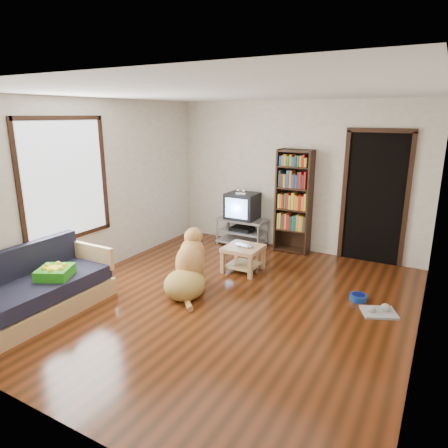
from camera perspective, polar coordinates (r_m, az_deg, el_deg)
The scene contains 18 objects.
ground at distance 5.32m, azimuth 0.25°, elevation -11.02°, with size 5.00×5.00×0.00m, color #57250F.
ceiling at distance 4.77m, azimuth 0.29°, elevation 18.23°, with size 5.00×5.00×0.00m, color white.
wall_back at distance 7.13m, azimuth 10.12°, elevation 6.56°, with size 4.50×4.50×0.00m, color silver.
wall_front at distance 3.04m, azimuth -23.42°, elevation -6.42°, with size 4.50×4.50×0.00m, color silver.
wall_left at distance 6.27m, azimuth -18.10°, elevation 4.84°, with size 5.00×5.00×0.00m, color silver.
wall_right at distance 4.30m, azimuth 27.51°, elevation -0.72°, with size 5.00×5.00×0.00m, color silver.
green_cushion at distance 5.37m, azimuth -22.99°, elevation -6.39°, with size 0.38×0.38×0.13m, color #31981C.
laptop at distance 6.13m, azimuth 2.66°, elevation -3.21°, with size 0.29×0.18×0.02m, color #BABABE.
dog_bowl at distance 5.62m, azimuth 18.61°, elevation -9.92°, with size 0.22×0.22×0.08m, color navy.
grey_rag at distance 5.37m, azimuth 21.26°, elevation -11.69°, with size 0.40×0.32×0.03m, color #A3A3A3.
window at distance 5.90m, azimuth -21.70°, elevation 5.88°, with size 0.03×1.46×1.70m.
doorway at distance 6.83m, azimuth 20.75°, elevation 3.87°, with size 1.03×0.05×2.19m.
tv_stand at distance 7.47m, azimuth 2.60°, elevation -0.92°, with size 0.90×0.45×0.50m.
crt_tv at distance 7.37m, azimuth 2.72°, elevation 2.66°, with size 0.55×0.52×0.58m.
bookshelf at distance 7.02m, azimuth 9.97°, elevation 3.95°, with size 0.60×0.30×1.80m.
sofa at distance 5.45m, azimuth -25.15°, elevation -8.88°, with size 0.80×1.80×0.80m.
coffee_table at distance 6.20m, azimuth 2.77°, elevation -4.28°, with size 0.55×0.55×0.40m.
dog at distance 5.48m, azimuth -5.10°, elevation -6.52°, with size 0.69×1.00×0.89m.
Camera 1 is at (2.31, -4.16, 2.36)m, focal length 32.00 mm.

